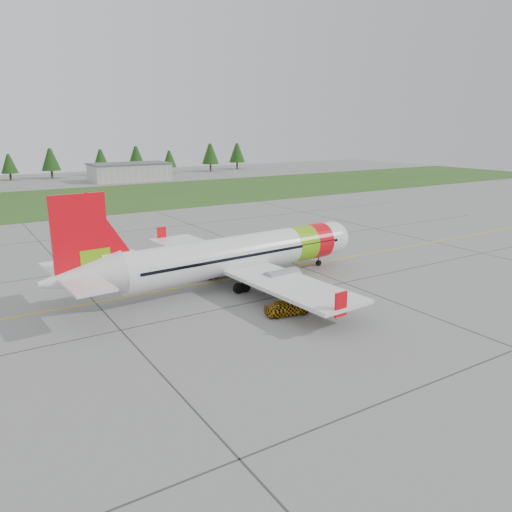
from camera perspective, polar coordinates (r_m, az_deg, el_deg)
ground at (r=50.17m, az=1.40°, el=-4.91°), size 320.00×320.00×0.00m
aircraft at (r=54.07m, az=-2.46°, el=0.08°), size 36.80×33.95×11.14m
follow_me_car at (r=45.44m, az=3.55°, el=-4.30°), size 1.71×1.91×4.12m
grass_strip at (r=125.32m, az=-19.86°, el=6.04°), size 320.00×50.00×0.03m
taxi_guideline at (r=56.67m, az=-3.06°, el=-2.61°), size 120.00×0.25×0.02m
hangar_east at (r=166.12m, az=-14.22°, el=9.25°), size 24.00×12.00×5.20m
treeline at (r=179.71m, az=-24.00°, el=9.59°), size 160.00×8.00×10.00m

